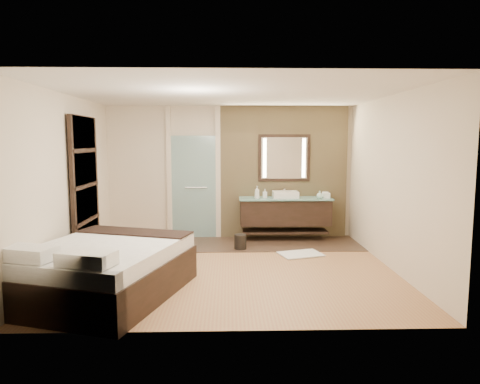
{
  "coord_description": "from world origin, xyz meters",
  "views": [
    {
      "loc": [
        -0.04,
        -6.55,
        1.98
      ],
      "look_at": [
        0.16,
        0.6,
        1.14
      ],
      "focal_mm": 32.0,
      "sensor_mm": 36.0,
      "label": 1
    }
  ],
  "objects_px": {
    "vanity": "(285,212)",
    "mirror_unit": "(284,158)",
    "waste_bin": "(240,242)",
    "bed": "(104,270)"
  },
  "relations": [
    {
      "from": "vanity",
      "to": "mirror_unit",
      "type": "bearing_deg",
      "value": 90.0
    },
    {
      "from": "mirror_unit",
      "to": "waste_bin",
      "type": "xyz_separation_m",
      "value": [
        -0.92,
        -0.98,
        -1.51
      ]
    },
    {
      "from": "vanity",
      "to": "mirror_unit",
      "type": "xyz_separation_m",
      "value": [
        0.0,
        0.24,
        1.07
      ]
    },
    {
      "from": "mirror_unit",
      "to": "waste_bin",
      "type": "distance_m",
      "value": 2.02
    },
    {
      "from": "vanity",
      "to": "waste_bin",
      "type": "distance_m",
      "value": 1.26
    },
    {
      "from": "bed",
      "to": "waste_bin",
      "type": "distance_m",
      "value": 2.97
    },
    {
      "from": "vanity",
      "to": "mirror_unit",
      "type": "height_order",
      "value": "mirror_unit"
    },
    {
      "from": "vanity",
      "to": "waste_bin",
      "type": "bearing_deg",
      "value": -141.19
    },
    {
      "from": "mirror_unit",
      "to": "bed",
      "type": "relative_size",
      "value": 0.42
    },
    {
      "from": "waste_bin",
      "to": "mirror_unit",
      "type": "bearing_deg",
      "value": 46.74
    }
  ]
}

